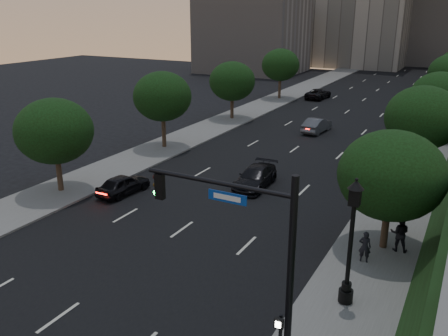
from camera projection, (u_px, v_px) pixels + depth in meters
The scene contains 22 objects.
ground at pixel (124, 271), 22.23m from camera, with size 160.00×160.00×0.00m, color black.
road_surface at pixel (319, 132), 47.26m from camera, with size 16.00×140.00×0.02m, color black.
sidewalk_right at pixel (429, 145), 42.64m from camera, with size 4.50×140.00×0.15m, color slate.
sidewalk_left at pixel (228, 120), 51.84m from camera, with size 4.50×140.00×0.15m, color slate.
office_block_filler at pixel (253, 34), 90.07m from camera, with size 18.00×16.00×14.00m, color #A49C96.
tree_right_a at pixel (391, 175), 23.00m from camera, with size 5.20×5.20×6.24m.
tree_right_b at pixel (423, 118), 32.85m from camera, with size 5.20×5.20×6.74m.
tree_right_c at pixel (439, 96), 43.86m from camera, with size 5.20×5.20×6.24m.
tree_left_a at pixel (54, 131), 30.51m from camera, with size 5.00×5.00×6.34m.
tree_left_b at pixel (162, 96), 40.41m from camera, with size 5.00×5.00×6.71m.
tree_left_c at pixel (232, 81), 51.37m from camera, with size 5.00×5.00×6.34m.
tree_left_d at pixel (280, 65), 62.94m from camera, with size 5.00×5.00×6.71m.
traffic_signal_mast at pixel (259, 265), 15.65m from camera, with size 5.68×0.56×7.00m.
street_lamp at pixel (350, 248), 18.90m from camera, with size 0.64×0.64×5.62m.
sedan_near_left at pixel (123, 184), 31.32m from camera, with size 1.58×3.94×1.34m, color black.
sedan_mid_left at pixel (317, 125), 46.98m from camera, with size 1.54×4.42×1.46m, color #515257.
sedan_far_left at pixel (318, 94), 64.38m from camera, with size 2.27×4.93×1.37m, color black.
sedan_near_right at pixel (255, 177), 32.54m from camera, with size 1.95×4.80×1.39m, color black.
sedan_far_right at pixel (400, 115), 51.10m from camera, with size 1.77×4.40×1.50m, color #505358.
pedestrian_a at pixel (365, 247), 22.58m from camera, with size 0.57×0.38×1.57m, color black.
pedestrian_b at pixel (400, 233), 23.57m from camera, with size 0.92×0.72×1.90m, color black.
pedestrian_c at pixel (412, 189), 29.57m from camera, with size 1.02×0.42×1.74m, color black.
Camera 1 is at (13.39, -14.95, 11.72)m, focal length 38.00 mm.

